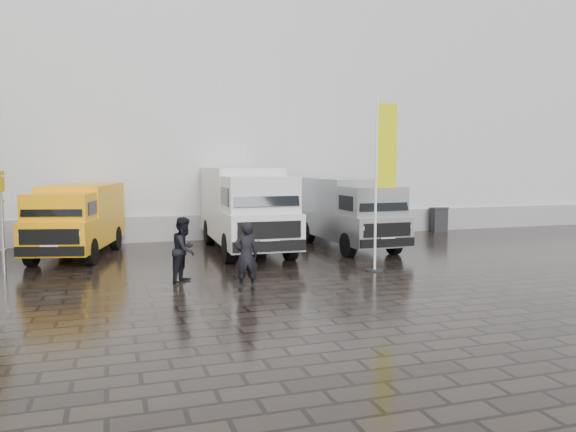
% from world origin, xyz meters
% --- Properties ---
extents(ground, '(120.00, 120.00, 0.00)m').
position_xyz_m(ground, '(0.00, 0.00, 0.00)').
color(ground, black).
rests_on(ground, ground).
extents(exhibition_hall, '(44.00, 16.00, 12.00)m').
position_xyz_m(exhibition_hall, '(2.00, 16.00, 6.00)').
color(exhibition_hall, silver).
rests_on(exhibition_hall, ground).
extents(hall_plinth, '(44.00, 0.15, 1.00)m').
position_xyz_m(hall_plinth, '(2.00, 7.95, 0.50)').
color(hall_plinth, gray).
rests_on(hall_plinth, ground).
extents(van_yellow, '(3.12, 5.43, 2.36)m').
position_xyz_m(van_yellow, '(-7.49, 5.14, 1.18)').
color(van_yellow, '#FFA90D').
rests_on(van_yellow, ground).
extents(van_white, '(2.42, 6.77, 2.91)m').
position_xyz_m(van_white, '(-1.94, 4.56, 1.45)').
color(van_white, silver).
rests_on(van_white, ground).
extents(van_silver, '(2.09, 5.85, 2.52)m').
position_xyz_m(van_silver, '(1.78, 4.24, 1.26)').
color(van_silver, '#A2A3A6').
rests_on(van_silver, ground).
extents(flagpole, '(0.88, 0.50, 4.95)m').
position_xyz_m(flagpole, '(0.95, -0.02, 2.76)').
color(flagpole, black).
rests_on(flagpole, ground).
extents(wheelie_bin, '(0.76, 0.76, 1.10)m').
position_xyz_m(wheelie_bin, '(7.64, 7.41, 0.55)').
color(wheelie_bin, black).
rests_on(wheelie_bin, ground).
extents(person_front, '(0.62, 0.41, 1.68)m').
position_xyz_m(person_front, '(-3.33, -1.27, 0.84)').
color(person_front, black).
rests_on(person_front, ground).
extents(person_tent, '(0.99, 1.04, 1.69)m').
position_xyz_m(person_tent, '(-4.63, 0.13, 0.85)').
color(person_tent, black).
rests_on(person_tent, ground).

